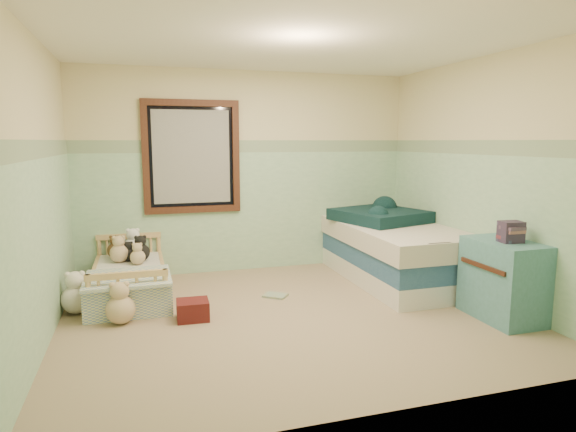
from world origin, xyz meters
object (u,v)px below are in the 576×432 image
object	(u,v)px
plush_floor_cream	(76,299)
red_pillow	(193,310)
floor_book	(275,295)
toddler_bed_frame	(130,287)
plush_floor_tan	(121,309)
dresser	(503,280)
twin_bed_frame	(394,270)

from	to	relation	value
plush_floor_cream	red_pillow	size ratio (longest dim) A/B	0.96
floor_book	toddler_bed_frame	bearing A→B (deg)	-160.55
toddler_bed_frame	plush_floor_cream	bearing A→B (deg)	-139.62
plush_floor_cream	floor_book	size ratio (longest dim) A/B	1.17
plush_floor_cream	floor_book	xyz separation A→B (m)	(1.96, -0.06, -0.13)
red_pillow	plush_floor_tan	bearing A→B (deg)	172.04
red_pillow	floor_book	distance (m)	1.01
dresser	red_pillow	xyz separation A→B (m)	(-2.76, 0.81, -0.28)
plush_floor_cream	plush_floor_tan	size ratio (longest dim) A/B	1.06
toddler_bed_frame	red_pillow	bearing A→B (deg)	-57.85
toddler_bed_frame	dresser	xyz separation A→B (m)	(3.33, -1.71, 0.27)
dresser	floor_book	world-z (taller)	dresser
twin_bed_frame	toddler_bed_frame	bearing A→B (deg)	175.51
twin_bed_frame	dresser	xyz separation A→B (m)	(0.31, -1.47, 0.26)
plush_floor_tan	floor_book	distance (m)	1.59
plush_floor_cream	dresser	distance (m)	4.03
plush_floor_tan	floor_book	size ratio (longest dim) A/B	1.11
toddler_bed_frame	red_pillow	distance (m)	1.07
toddler_bed_frame	plush_floor_cream	size ratio (longest dim) A/B	5.28
plush_floor_tan	dresser	size ratio (longest dim) A/B	0.36
plush_floor_cream	toddler_bed_frame	bearing A→B (deg)	40.38
toddler_bed_frame	red_pillow	world-z (taller)	toddler_bed_frame
twin_bed_frame	red_pillow	bearing A→B (deg)	-164.77
plush_floor_tan	red_pillow	distance (m)	0.64
toddler_bed_frame	plush_floor_tan	size ratio (longest dim) A/B	5.60
toddler_bed_frame	twin_bed_frame	bearing A→B (deg)	-4.49
red_pillow	floor_book	xyz separation A→B (m)	(0.91, 0.43, -0.08)
plush_floor_cream	floor_book	world-z (taller)	plush_floor_cream
plush_floor_tan	red_pillow	world-z (taller)	plush_floor_tan
plush_floor_cream	twin_bed_frame	distance (m)	3.50
plush_floor_tan	red_pillow	bearing A→B (deg)	-7.96
floor_book	twin_bed_frame	bearing A→B (deg)	45.77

